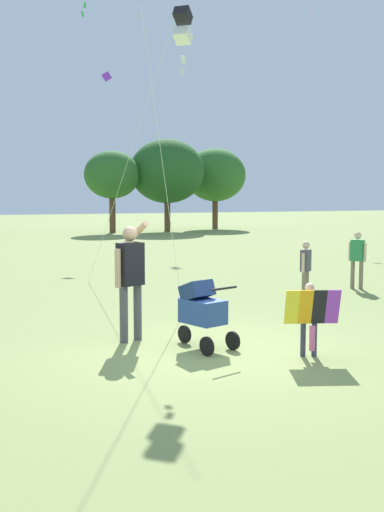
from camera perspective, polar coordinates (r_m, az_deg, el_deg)
ground_plane at (r=9.32m, az=1.72°, el=-8.74°), size 120.00×120.00×0.00m
child_with_butterfly_kite at (r=9.12m, az=10.58°, el=-5.00°), size 0.78×0.47×1.06m
person_adult_flyer at (r=9.90m, az=-5.60°, el=-1.48°), size 0.59×0.69×1.89m
stroller at (r=9.49m, az=0.88°, el=-4.71°), size 0.76×1.12×1.03m
kite_adult_black at (r=12.22m, az=-0.86°, el=19.90°), size 1.45×1.76×5.69m
person_red_shirt at (r=15.77m, az=14.68°, el=0.06°), size 0.32×0.39×1.39m
person_sitting_far at (r=13.94m, az=10.20°, el=-0.84°), size 0.33×0.31×1.28m
cooler_box at (r=12.12m, az=0.01°, el=-4.49°), size 0.45×0.33×0.35m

